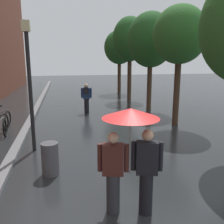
{
  "coord_description": "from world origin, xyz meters",
  "views": [
    {
      "loc": [
        -1.6,
        -4.01,
        2.94
      ],
      "look_at": [
        -0.17,
        3.11,
        1.35
      ],
      "focal_mm": 39.32,
      "sensor_mm": 36.0,
      "label": 1
    }
  ],
  "objects_px": {
    "street_tree_3": "(130,40)",
    "litter_bin": "(50,159)",
    "street_tree_1": "(180,36)",
    "street_tree_4": "(119,48)",
    "street_tree_2": "(151,40)",
    "street_lamp_post": "(29,77)",
    "pedestrian_walking_midground": "(86,97)",
    "couple_under_umbrella": "(130,147)"
  },
  "relations": [
    {
      "from": "street_tree_1",
      "to": "street_tree_4",
      "type": "distance_m",
      "value": 10.88
    },
    {
      "from": "street_tree_4",
      "to": "couple_under_umbrella",
      "type": "distance_m",
      "value": 17.27
    },
    {
      "from": "street_tree_1",
      "to": "litter_bin",
      "type": "relative_size",
      "value": 6.04
    },
    {
      "from": "street_tree_1",
      "to": "street_tree_2",
      "type": "height_order",
      "value": "street_tree_2"
    },
    {
      "from": "street_tree_1",
      "to": "street_lamp_post",
      "type": "height_order",
      "value": "street_tree_1"
    },
    {
      "from": "street_lamp_post",
      "to": "street_tree_2",
      "type": "bearing_deg",
      "value": 42.91
    },
    {
      "from": "street_tree_2",
      "to": "street_lamp_post",
      "type": "xyz_separation_m",
      "value": [
        -5.86,
        -5.45,
        -1.54
      ]
    },
    {
      "from": "pedestrian_walking_midground",
      "to": "couple_under_umbrella",
      "type": "bearing_deg",
      "value": -90.35
    },
    {
      "from": "street_tree_1",
      "to": "street_tree_3",
      "type": "distance_m",
      "value": 7.34
    },
    {
      "from": "street_tree_1",
      "to": "street_tree_4",
      "type": "height_order",
      "value": "street_tree_4"
    },
    {
      "from": "street_tree_2",
      "to": "street_tree_3",
      "type": "relative_size",
      "value": 0.94
    },
    {
      "from": "street_tree_3",
      "to": "litter_bin",
      "type": "height_order",
      "value": "street_tree_3"
    },
    {
      "from": "street_lamp_post",
      "to": "litter_bin",
      "type": "xyz_separation_m",
      "value": [
        0.6,
        -1.84,
        -1.95
      ]
    },
    {
      "from": "street_tree_4",
      "to": "street_lamp_post",
      "type": "height_order",
      "value": "street_tree_4"
    },
    {
      "from": "street_tree_3",
      "to": "street_lamp_post",
      "type": "xyz_separation_m",
      "value": [
        -5.75,
        -9.38,
        -1.85
      ]
    },
    {
      "from": "street_tree_1",
      "to": "street_lamp_post",
      "type": "bearing_deg",
      "value": -160.88
    },
    {
      "from": "street_tree_4",
      "to": "litter_bin",
      "type": "xyz_separation_m",
      "value": [
        -5.22,
        -14.76,
        -3.4
      ]
    },
    {
      "from": "street_tree_1",
      "to": "street_tree_3",
      "type": "height_order",
      "value": "street_tree_3"
    },
    {
      "from": "street_tree_4",
      "to": "couple_under_umbrella",
      "type": "xyz_separation_m",
      "value": [
        -3.64,
        -16.7,
        -2.48
      ]
    },
    {
      "from": "street_tree_2",
      "to": "pedestrian_walking_midground",
      "type": "relative_size",
      "value": 3.4
    },
    {
      "from": "street_tree_3",
      "to": "street_tree_1",
      "type": "bearing_deg",
      "value": -88.84
    },
    {
      "from": "street_tree_2",
      "to": "street_lamp_post",
      "type": "relative_size",
      "value": 1.35
    },
    {
      "from": "street_tree_2",
      "to": "couple_under_umbrella",
      "type": "distance_m",
      "value": 10.27
    },
    {
      "from": "street_tree_3",
      "to": "street_tree_4",
      "type": "bearing_deg",
      "value": 88.95
    },
    {
      "from": "couple_under_umbrella",
      "to": "street_lamp_post",
      "type": "bearing_deg",
      "value": 119.87
    },
    {
      "from": "street_tree_1",
      "to": "street_tree_2",
      "type": "xyz_separation_m",
      "value": [
        -0.04,
        3.4,
        0.04
      ]
    },
    {
      "from": "litter_bin",
      "to": "couple_under_umbrella",
      "type": "bearing_deg",
      "value": -50.97
    },
    {
      "from": "street_tree_1",
      "to": "street_tree_4",
      "type": "xyz_separation_m",
      "value": [
        -0.08,
        10.87,
        -0.05
      ]
    },
    {
      "from": "street_tree_2",
      "to": "couple_under_umbrella",
      "type": "height_order",
      "value": "street_tree_2"
    },
    {
      "from": "street_tree_2",
      "to": "couple_under_umbrella",
      "type": "relative_size",
      "value": 2.63
    },
    {
      "from": "street_tree_4",
      "to": "pedestrian_walking_midground",
      "type": "xyz_separation_m",
      "value": [
        -3.59,
        -7.6,
        -2.97
      ]
    },
    {
      "from": "street_tree_2",
      "to": "street_tree_4",
      "type": "distance_m",
      "value": 7.47
    },
    {
      "from": "street_tree_3",
      "to": "pedestrian_walking_midground",
      "type": "distance_m",
      "value": 6.34
    },
    {
      "from": "street_tree_3",
      "to": "litter_bin",
      "type": "xyz_separation_m",
      "value": [
        -5.15,
        -11.22,
        -3.8
      ]
    },
    {
      "from": "street_tree_1",
      "to": "couple_under_umbrella",
      "type": "height_order",
      "value": "street_tree_1"
    },
    {
      "from": "couple_under_umbrella",
      "to": "pedestrian_walking_midground",
      "type": "distance_m",
      "value": 9.12
    },
    {
      "from": "street_tree_4",
      "to": "street_tree_2",
      "type": "bearing_deg",
      "value": -89.64
    },
    {
      "from": "street_tree_4",
      "to": "street_tree_3",
      "type": "bearing_deg",
      "value": -91.05
    },
    {
      "from": "litter_bin",
      "to": "street_tree_1",
      "type": "bearing_deg",
      "value": 36.24
    },
    {
      "from": "street_tree_3",
      "to": "street_tree_4",
      "type": "distance_m",
      "value": 3.57
    },
    {
      "from": "couple_under_umbrella",
      "to": "litter_bin",
      "type": "distance_m",
      "value": 2.66
    },
    {
      "from": "litter_bin",
      "to": "pedestrian_walking_midground",
      "type": "height_order",
      "value": "pedestrian_walking_midground"
    }
  ]
}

